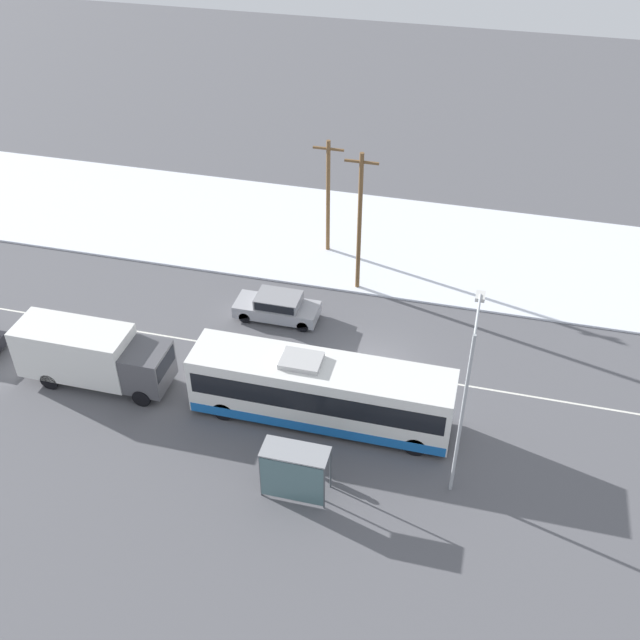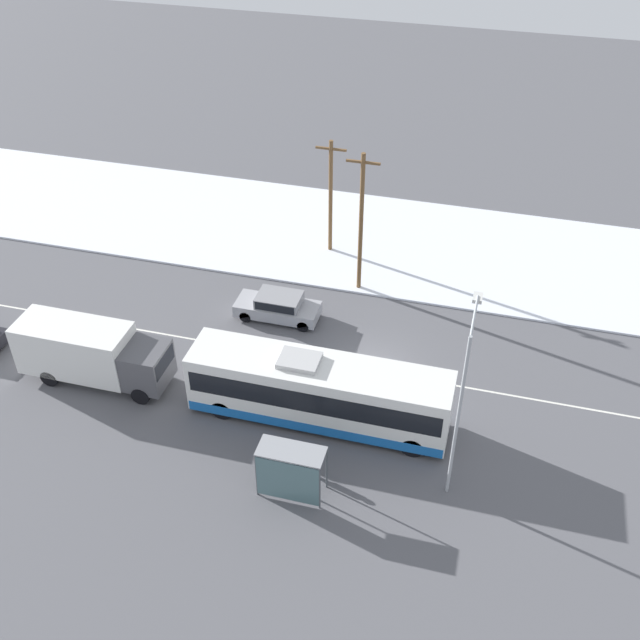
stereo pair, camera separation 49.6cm
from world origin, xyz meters
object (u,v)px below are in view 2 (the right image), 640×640
at_px(sedan_car, 278,305).
at_px(streetlamp, 463,389).
at_px(bus_shelter, 289,468).
at_px(pedestrian_at_stop, 296,452).
at_px(utility_pole_roadside, 361,222).
at_px(utility_pole_snowlot, 331,195).
at_px(city_bus, 319,391).
at_px(box_truck, 91,352).

height_order(sedan_car, streetlamp, streetlamp).
xyz_separation_m(bus_shelter, streetlamp, (6.21, 2.54, 3.50)).
bearing_deg(pedestrian_at_stop, sedan_car, 111.72).
bearing_deg(utility_pole_roadside, utility_pole_snowlot, 126.47).
bearing_deg(utility_pole_snowlot, streetlamp, -60.02).
bearing_deg(bus_shelter, city_bus, 90.79).
distance_m(streetlamp, utility_pole_roadside, 14.58).
relative_size(pedestrian_at_stop, utility_pole_snowlot, 0.22).
bearing_deg(city_bus, utility_pole_roadside, 93.04).
relative_size(city_bus, bus_shelter, 4.32).
height_order(streetlamp, utility_pole_snowlot, streetlamp).
bearing_deg(box_truck, utility_pole_snowlot, 60.79).
relative_size(bus_shelter, utility_pole_roadside, 0.33).
relative_size(box_truck, streetlamp, 0.90).
xyz_separation_m(city_bus, box_truck, (-11.26, -0.21, 0.03)).
bearing_deg(utility_pole_snowlot, sedan_car, -97.45).
xyz_separation_m(utility_pole_roadside, utility_pole_snowlot, (-2.61, 3.53, -0.56)).
bearing_deg(sedan_car, bus_shelter, 110.02).
height_order(box_truck, pedestrian_at_stop, box_truck).
height_order(bus_shelter, streetlamp, streetlamp).
xyz_separation_m(pedestrian_at_stop, bus_shelter, (0.22, -1.54, 0.72)).
bearing_deg(bus_shelter, utility_pole_snowlot, 99.72).
xyz_separation_m(sedan_car, utility_pole_snowlot, (0.96, 7.38, 2.99)).
bearing_deg(city_bus, utility_pole_snowlot, 102.58).
bearing_deg(utility_pole_roadside, city_bus, -86.96).
distance_m(pedestrian_at_stop, utility_pole_snowlot, 17.87).
xyz_separation_m(streetlamp, utility_pole_snowlot, (-9.45, 16.38, -1.38)).
bearing_deg(sedan_car, utility_pole_roadside, -132.90).
distance_m(streetlamp, utility_pole_snowlot, 18.96).
distance_m(sedan_car, bus_shelter, 12.32).
bearing_deg(box_truck, sedan_car, 44.83).
relative_size(city_bus, box_truck, 1.60).
relative_size(box_truck, utility_pole_roadside, 0.89).
height_order(box_truck, bus_shelter, box_truck).
bearing_deg(streetlamp, utility_pole_snowlot, 119.98).
distance_m(bus_shelter, utility_pole_roadside, 15.64).
distance_m(box_truck, sedan_car, 10.07).
distance_m(city_bus, sedan_car, 8.06).
relative_size(box_truck, pedestrian_at_stop, 4.75).
xyz_separation_m(box_truck, pedestrian_at_stop, (11.10, -2.94, -0.73)).
height_order(city_bus, pedestrian_at_stop, city_bus).
height_order(pedestrian_at_stop, streetlamp, streetlamp).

